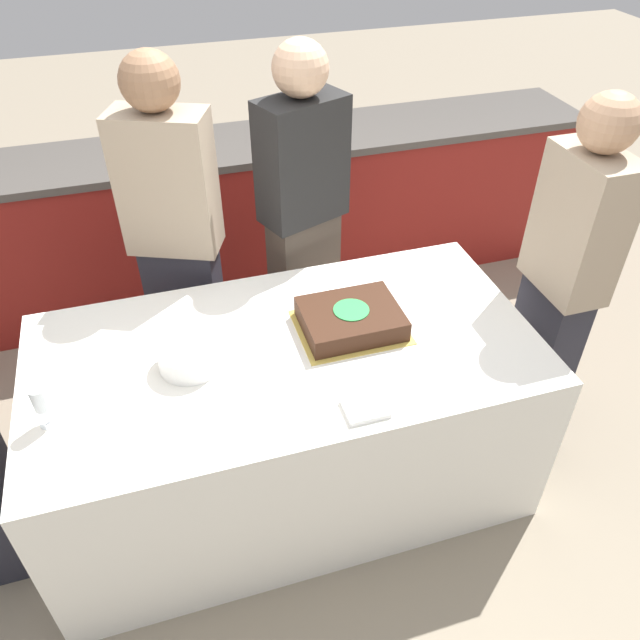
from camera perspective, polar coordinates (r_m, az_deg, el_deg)
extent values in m
plane|color=gray|center=(2.88, -2.65, -14.17)|extent=(14.00, 14.00, 0.00)
cube|color=maroon|center=(3.76, -9.03, 8.81)|extent=(4.40, 0.55, 0.88)
cube|color=#4C4742|center=(3.55, -9.79, 15.23)|extent=(4.40, 0.58, 0.04)
cube|color=white|center=(2.58, -2.91, -9.00)|extent=(1.88, 0.97, 0.77)
cube|color=gold|center=(2.39, 2.81, -0.65)|extent=(0.41, 0.33, 0.00)
cube|color=#381E11|center=(2.36, 2.84, 0.13)|extent=(0.37, 0.29, 0.08)
cylinder|color=green|center=(2.34, 2.88, 0.94)|extent=(0.14, 0.14, 0.00)
cylinder|color=white|center=(2.25, -11.83, -3.22)|extent=(0.23, 0.23, 0.09)
cylinder|color=white|center=(2.22, -23.46, -8.60)|extent=(0.06, 0.06, 0.00)
cylinder|color=white|center=(2.19, -23.70, -7.96)|extent=(0.01, 0.01, 0.07)
cylinder|color=white|center=(2.14, -24.22, -6.54)|extent=(0.06, 0.06, 0.09)
cylinder|color=white|center=(2.62, 2.58, 3.38)|extent=(0.18, 0.18, 0.00)
cube|color=white|center=(2.08, 4.16, -8.03)|extent=(0.14, 0.12, 0.02)
cube|color=#4C4238|center=(3.09, -1.40, 2.18)|extent=(0.35, 0.26, 0.90)
cube|color=black|center=(2.72, -1.64, 14.36)|extent=(0.42, 0.32, 0.53)
sphere|color=#D8AD89|center=(2.59, -1.81, 22.03)|extent=(0.23, 0.23, 0.23)
cube|color=#282833|center=(2.97, 19.36, -3.41)|extent=(0.16, 0.30, 0.81)
cube|color=tan|center=(2.58, 22.60, 8.08)|extent=(0.20, 0.35, 0.58)
sphere|color=tan|center=(2.42, 24.95, 16.04)|extent=(0.21, 0.21, 0.21)
cube|color=#282833|center=(3.04, -11.79, -0.12)|extent=(0.36, 0.27, 0.85)
cube|color=tan|center=(2.65, -13.83, 12.02)|extent=(0.43, 0.33, 0.59)
sphere|color=#936B4C|center=(2.50, -15.33, 20.34)|extent=(0.23, 0.23, 0.23)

